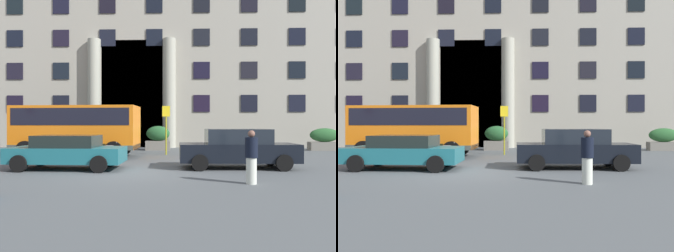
{
  "view_description": "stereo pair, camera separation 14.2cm",
  "coord_description": "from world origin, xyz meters",
  "views": [
    {
      "loc": [
        1.72,
        -11.9,
        1.71
      ],
      "look_at": [
        1.22,
        6.0,
        1.64
      ],
      "focal_mm": 35.44,
      "sensor_mm": 36.0,
      "label": 1
    },
    {
      "loc": [
        1.86,
        -11.89,
        1.71
      ],
      "look_at": [
        1.22,
        6.0,
        1.64
      ],
      "focal_mm": 35.44,
      "sensor_mm": 36.0,
      "label": 2
    }
  ],
  "objects": [
    {
      "name": "office_building_facade",
      "position": [
        -0.01,
        17.47,
        7.51
      ],
      "size": [
        35.42,
        9.74,
        15.03
      ],
      "color": "#9E9A8B",
      "rests_on": "ground_plane"
    },
    {
      "name": "pedestrian_woman_dark_dress",
      "position": [
        3.86,
        -2.3,
        0.77
      ],
      "size": [
        0.36,
        0.36,
        1.55
      ],
      "rotation": [
        0.0,
        0.0,
        1.97
      ],
      "color": "beige",
      "rests_on": "ground_plane"
    },
    {
      "name": "hedge_planter_east",
      "position": [
        6.32,
        10.4,
        0.65
      ],
      "size": [
        1.63,
        0.74,
        1.36
      ],
      "color": "slate",
      "rests_on": "ground_plane"
    },
    {
      "name": "parked_sedan_second",
      "position": [
        4.09,
        1.2,
        0.78
      ],
      "size": [
        4.56,
        2.0,
        1.54
      ],
      "rotation": [
        0.0,
        0.0,
        0.01
      ],
      "color": "black",
      "rests_on": "ground_plane"
    },
    {
      "name": "bus_stop_sign",
      "position": [
        1.09,
        6.95,
        1.71
      ],
      "size": [
        0.44,
        0.08,
        2.78
      ],
      "color": "#9A9B1A",
      "rests_on": "ground_plane"
    },
    {
      "name": "hedge_planter_far_east",
      "position": [
        -2.61,
        10.14,
        0.63
      ],
      "size": [
        2.01,
        0.99,
        1.31
      ],
      "color": "#666B58",
      "rests_on": "ground_plane"
    },
    {
      "name": "hedge_planter_far_west",
      "position": [
        -7.82,
        10.75,
        0.68
      ],
      "size": [
        1.72,
        0.91,
        1.41
      ],
      "color": "slate",
      "rests_on": "ground_plane"
    },
    {
      "name": "hedge_planter_entrance_right",
      "position": [
        11.52,
        10.37,
        0.71
      ],
      "size": [
        2.05,
        0.74,
        1.48
      ],
      "color": "slate",
      "rests_on": "ground_plane"
    },
    {
      "name": "hedge_planter_entrance_left",
      "position": [
        0.43,
        10.34,
        0.78
      ],
      "size": [
        1.64,
        0.94,
        1.63
      ],
      "color": "slate",
      "rests_on": "ground_plane"
    },
    {
      "name": "parked_hatchback_near",
      "position": [
        -2.49,
        0.7,
        0.68
      ],
      "size": [
        4.36,
        2.13,
        1.3
      ],
      "rotation": [
        0.0,
        0.0,
        -0.03
      ],
      "color": "#1C626D",
      "rests_on": "ground_plane"
    },
    {
      "name": "orange_minibus",
      "position": [
        -3.59,
        5.5,
        1.61
      ],
      "size": [
        6.54,
        2.81,
        2.69
      ],
      "rotation": [
        0.0,
        0.0,
        -0.05
      ],
      "color": "orange",
      "rests_on": "ground_plane"
    },
    {
      "name": "ground_plane",
      "position": [
        0.0,
        0.0,
        -0.06
      ],
      "size": [
        80.0,
        64.0,
        0.12
      ],
      "primitive_type": "cube",
      "color": "#4F5457"
    },
    {
      "name": "motorcycle_far_end",
      "position": [
        -1.74,
        3.4,
        0.46
      ],
      "size": [
        1.98,
        0.67,
        0.89
      ],
      "rotation": [
        0.0,
        0.0,
        0.21
      ],
      "color": "black",
      "rests_on": "ground_plane"
    }
  ]
}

